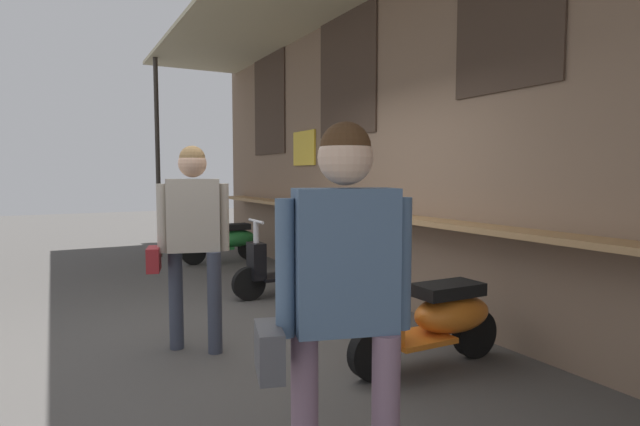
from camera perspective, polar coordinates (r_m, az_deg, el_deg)
ground_plane at (r=4.83m, az=-8.36°, el=-13.85°), size 33.91×33.91×0.00m
market_stall_facade at (r=5.57m, az=10.50°, el=10.24°), size 12.11×2.08×3.84m
scooter_green at (r=8.79m, az=-10.57°, el=-2.97°), size 0.47×1.40×0.97m
scooter_black at (r=6.30m, az=-3.09°, el=-5.84°), size 0.46×1.40×0.97m
scooter_orange at (r=4.12m, az=13.00°, el=-11.52°), size 0.46×1.40×0.97m
shopper_with_handbag at (r=4.36m, az=-14.37°, el=-1.42°), size 0.39×0.69×1.75m
shopper_browsing at (r=2.12m, az=2.46°, el=-7.87°), size 0.38×0.68×1.73m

